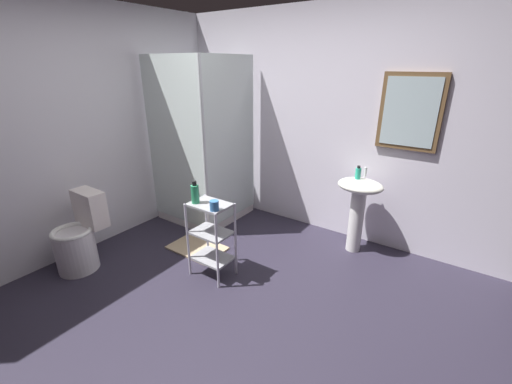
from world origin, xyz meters
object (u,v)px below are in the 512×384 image
object	(u,v)px
toilet	(79,238)
body_wash_bottle_green	(195,193)
pedestal_sink	(358,201)
storage_cart	(211,234)
hand_soap_bottle	(358,173)
bath_mat	(197,248)
shower_stall	(206,185)
rinse_cup	(214,206)

from	to	relation	value
toilet	body_wash_bottle_green	bearing A→B (deg)	29.50
pedestal_sink	storage_cart	distance (m)	1.55
hand_soap_bottle	bath_mat	distance (m)	1.89
shower_stall	rinse_cup	xyz separation A→B (m)	(1.02, -0.96, 0.32)
shower_stall	body_wash_bottle_green	bearing A→B (deg)	-50.41
shower_stall	hand_soap_bottle	xyz separation A→B (m)	(1.80, 0.34, 0.41)
storage_cart	bath_mat	world-z (taller)	storage_cart
bath_mat	shower_stall	bearing A→B (deg)	124.17
shower_stall	hand_soap_bottle	bearing A→B (deg)	10.61
bath_mat	hand_soap_bottle	bearing A→B (deg)	35.28
shower_stall	pedestal_sink	world-z (taller)	shower_stall
pedestal_sink	body_wash_bottle_green	world-z (taller)	body_wash_bottle_green
rinse_cup	bath_mat	size ratio (longest dim) A/B	0.15
pedestal_sink	storage_cart	xyz separation A→B (m)	(-0.96, -1.21, -0.14)
rinse_cup	shower_stall	bearing A→B (deg)	136.70
toilet	rinse_cup	bearing A→B (deg)	23.61
pedestal_sink	storage_cart	bearing A→B (deg)	-128.25
shower_stall	bath_mat	world-z (taller)	shower_stall
shower_stall	pedestal_sink	xyz separation A→B (m)	(1.84, 0.33, 0.12)
hand_soap_bottle	bath_mat	bearing A→B (deg)	-144.72
pedestal_sink	hand_soap_bottle	world-z (taller)	hand_soap_bottle
storage_cart	body_wash_bottle_green	bearing A→B (deg)	-154.29
pedestal_sink	rinse_cup	size ratio (longest dim) A/B	9.12
hand_soap_bottle	rinse_cup	size ratio (longest dim) A/B	1.55
shower_stall	toilet	xyz separation A→B (m)	(-0.26, -1.52, -0.15)
pedestal_sink	toilet	xyz separation A→B (m)	(-2.11, -1.85, -0.26)
pedestal_sink	toilet	distance (m)	2.82
shower_stall	toilet	bearing A→B (deg)	-99.77
pedestal_sink	hand_soap_bottle	bearing A→B (deg)	173.04
pedestal_sink	bath_mat	size ratio (longest dim) A/B	1.35
hand_soap_bottle	rinse_cup	bearing A→B (deg)	-121.22
toilet	hand_soap_bottle	bearing A→B (deg)	41.95
hand_soap_bottle	rinse_cup	distance (m)	1.52
storage_cart	hand_soap_bottle	xyz separation A→B (m)	(0.92, 1.22, 0.43)
pedestal_sink	toilet	bearing A→B (deg)	-138.66
rinse_cup	toilet	bearing A→B (deg)	-156.39
bath_mat	body_wash_bottle_green	bearing A→B (deg)	-41.25
shower_stall	storage_cart	bearing A→B (deg)	-44.67
pedestal_sink	rinse_cup	bearing A→B (deg)	-122.55
bath_mat	toilet	bearing A→B (deg)	-128.04
shower_stall	toilet	size ratio (longest dim) A/B	2.63
storage_cart	pedestal_sink	bearing A→B (deg)	51.75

